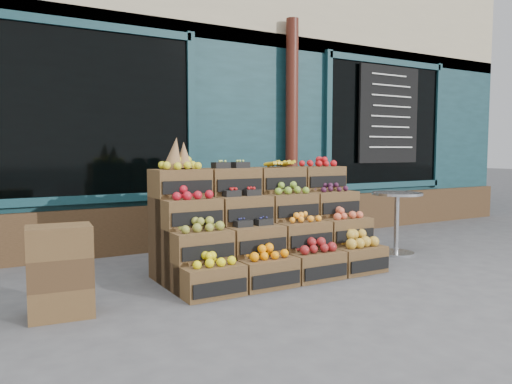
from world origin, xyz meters
TOP-DOWN VIEW (x-y plane):
  - ground at (0.00, 0.00)m, footprint 60.00×60.00m
  - shop_facade at (0.00, 5.11)m, footprint 12.00×6.24m
  - crate_display at (-0.22, 0.46)m, footprint 2.31×1.12m
  - spare_crates at (-2.36, 0.06)m, footprint 0.52×0.39m
  - bistro_table at (1.68, 0.43)m, footprint 0.62×0.62m
  - shopkeeper at (-1.83, 2.87)m, footprint 0.84×0.70m

SIDE VIEW (x-z plane):
  - ground at x=0.00m, z-range 0.00..0.00m
  - spare_crates at x=-2.36m, z-range 0.00..0.73m
  - crate_display at x=-0.22m, z-range -0.28..1.16m
  - bistro_table at x=1.68m, z-range 0.10..0.88m
  - shopkeeper at x=-1.83m, z-range 0.00..1.96m
  - shop_facade at x=0.00m, z-range 0.00..4.80m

